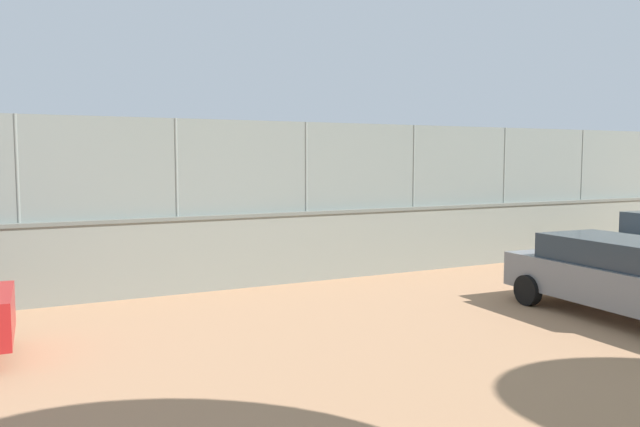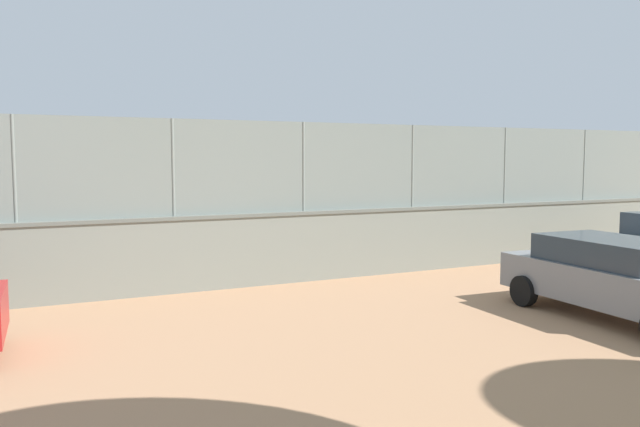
{
  "view_description": "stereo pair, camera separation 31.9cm",
  "coord_description": "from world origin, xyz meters",
  "px_view_note": "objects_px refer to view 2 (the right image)",
  "views": [
    {
      "loc": [
        7.85,
        24.67,
        2.97
      ],
      "look_at": [
        -0.89,
        7.88,
        1.33
      ],
      "focal_mm": 35.62,
      "sensor_mm": 36.0,
      "label": 1
    },
    {
      "loc": [
        7.56,
        24.82,
        2.97
      ],
      "look_at": [
        -0.89,
        7.88,
        1.33
      ],
      "focal_mm": 35.62,
      "sensor_mm": 36.0,
      "label": 2
    }
  ],
  "objects_px": {
    "player_crossing_court": "(412,214)",
    "parked_car_grey": "(619,277)",
    "player_at_service_line": "(222,227)",
    "player_baseline_waiting": "(323,222)",
    "sports_ball": "(295,264)",
    "spare_ball_by_wall": "(122,285)"
  },
  "relations": [
    {
      "from": "player_baseline_waiting",
      "to": "player_crossing_court",
      "type": "xyz_separation_m",
      "value": [
        -3.63,
        -0.1,
        0.09
      ]
    },
    {
      "from": "player_at_service_line",
      "to": "sports_ball",
      "type": "height_order",
      "value": "player_at_service_line"
    },
    {
      "from": "sports_ball",
      "to": "parked_car_grey",
      "type": "xyz_separation_m",
      "value": [
        -3.11,
        7.66,
        0.67
      ]
    },
    {
      "from": "sports_ball",
      "to": "spare_ball_by_wall",
      "type": "height_order",
      "value": "sports_ball"
    },
    {
      "from": "player_baseline_waiting",
      "to": "sports_ball",
      "type": "bearing_deg",
      "value": 52.31
    },
    {
      "from": "player_at_service_line",
      "to": "player_baseline_waiting",
      "type": "distance_m",
      "value": 4.06
    },
    {
      "from": "sports_ball",
      "to": "spare_ball_by_wall",
      "type": "distance_m",
      "value": 4.65
    },
    {
      "from": "player_crossing_court",
      "to": "player_at_service_line",
      "type": "bearing_deg",
      "value": 10.34
    },
    {
      "from": "player_at_service_line",
      "to": "sports_ball",
      "type": "xyz_separation_m",
      "value": [
        -1.46,
        1.83,
        -0.91
      ]
    },
    {
      "from": "player_at_service_line",
      "to": "parked_car_grey",
      "type": "distance_m",
      "value": 10.53
    },
    {
      "from": "sports_ball",
      "to": "spare_ball_by_wall",
      "type": "bearing_deg",
      "value": 5.68
    },
    {
      "from": "player_crossing_court",
      "to": "parked_car_grey",
      "type": "bearing_deg",
      "value": 74.93
    },
    {
      "from": "player_at_service_line",
      "to": "parked_car_grey",
      "type": "xyz_separation_m",
      "value": [
        -4.57,
        9.49,
        -0.24
      ]
    },
    {
      "from": "player_baseline_waiting",
      "to": "spare_ball_by_wall",
      "type": "distance_m",
      "value": 7.92
    },
    {
      "from": "parked_car_grey",
      "to": "sports_ball",
      "type": "bearing_deg",
      "value": -67.91
    },
    {
      "from": "player_baseline_waiting",
      "to": "parked_car_grey",
      "type": "bearing_deg",
      "value": 93.8
    },
    {
      "from": "player_baseline_waiting",
      "to": "spare_ball_by_wall",
      "type": "height_order",
      "value": "player_baseline_waiting"
    },
    {
      "from": "sports_ball",
      "to": "parked_car_grey",
      "type": "bearing_deg",
      "value": 112.09
    },
    {
      "from": "player_at_service_line",
      "to": "player_crossing_court",
      "type": "relative_size",
      "value": 1.04
    },
    {
      "from": "player_at_service_line",
      "to": "spare_ball_by_wall",
      "type": "distance_m",
      "value": 4.03
    },
    {
      "from": "sports_ball",
      "to": "player_at_service_line",
      "type": "bearing_deg",
      "value": -51.42
    },
    {
      "from": "player_at_service_line",
      "to": "parked_car_grey",
      "type": "height_order",
      "value": "player_at_service_line"
    }
  ]
}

